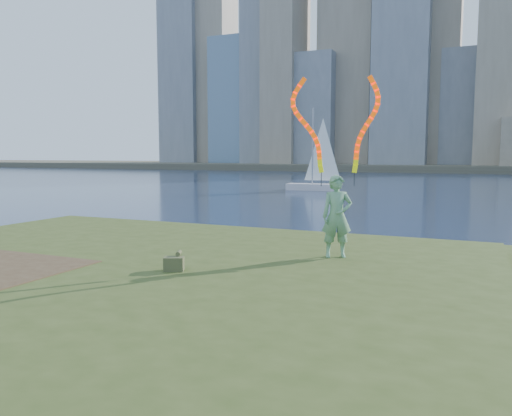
% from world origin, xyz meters
% --- Properties ---
extents(ground, '(320.00, 320.00, 0.00)m').
position_xyz_m(ground, '(0.00, 0.00, 0.00)').
color(ground, '#18253D').
rests_on(ground, ground).
extents(grassy_knoll, '(20.00, 18.00, 0.80)m').
position_xyz_m(grassy_knoll, '(0.00, -2.30, 0.34)').
color(grassy_knoll, '#3A4A1A').
rests_on(grassy_knoll, ground).
extents(far_shore, '(320.00, 40.00, 1.20)m').
position_xyz_m(far_shore, '(0.00, 95.00, 0.60)').
color(far_shore, '#514B3B').
rests_on(far_shore, ground).
extents(woman_with_ribbons, '(1.93, 0.86, 4.12)m').
position_xyz_m(woman_with_ribbons, '(3.64, 0.73, 2.20)').
color(woman_with_ribbons, '#1C6C23').
rests_on(woman_with_ribbons, grassy_knoll).
extents(canvas_bag, '(0.43, 0.49, 0.35)m').
position_xyz_m(canvas_bag, '(1.18, -1.76, 0.94)').
color(canvas_bag, '#444B28').
rests_on(canvas_bag, grassy_knoll).
extents(sailboat, '(4.55, 1.54, 6.87)m').
position_xyz_m(sailboat, '(-5.99, 30.53, 1.18)').
color(sailboat, silver).
rests_on(sailboat, ground).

